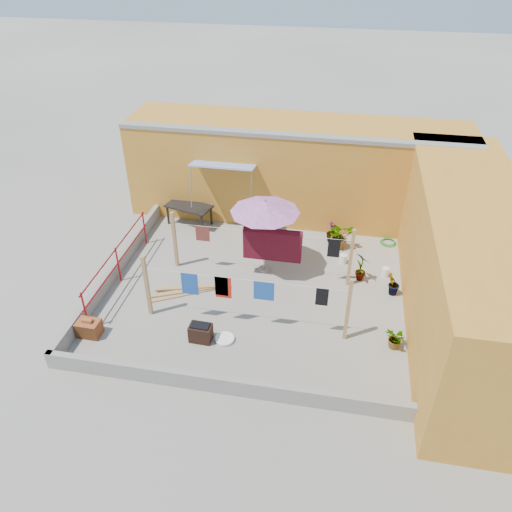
% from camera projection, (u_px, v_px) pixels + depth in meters
% --- Properties ---
extents(ground, '(80.00, 80.00, 0.00)m').
position_uv_depth(ground, '(255.00, 291.00, 13.79)').
color(ground, '#9E998E').
rests_on(ground, ground).
extents(wall_back, '(11.00, 3.27, 3.21)m').
position_uv_depth(wall_back, '(296.00, 169.00, 16.62)').
color(wall_back, '#BF822A').
rests_on(wall_back, ground).
extents(wall_right, '(2.40, 9.00, 3.20)m').
position_uv_depth(wall_right, '(465.00, 264.00, 12.10)').
color(wall_right, '#BF822A').
rests_on(wall_right, ground).
extents(parapet_front, '(8.30, 0.16, 0.44)m').
position_uv_depth(parapet_front, '(224.00, 385.00, 10.76)').
color(parapet_front, gray).
rests_on(parapet_front, ground).
extents(parapet_left, '(0.16, 7.30, 0.44)m').
position_uv_depth(parapet_left, '(115.00, 269.00, 14.29)').
color(parapet_left, gray).
rests_on(parapet_left, ground).
extents(red_railing, '(0.05, 4.20, 1.10)m').
position_uv_depth(red_railing, '(117.00, 259.00, 13.81)').
color(red_railing, '#A31017').
rests_on(red_railing, ground).
extents(clothesline_rig, '(5.09, 2.35, 1.80)m').
position_uv_depth(clothesline_rig, '(268.00, 251.00, 13.59)').
color(clothesline_rig, tan).
rests_on(clothesline_rig, ground).
extents(patio_umbrella, '(2.55, 2.55, 2.32)m').
position_uv_depth(patio_umbrella, '(265.00, 207.00, 13.46)').
color(patio_umbrella, gray).
rests_on(patio_umbrella, ground).
extents(outdoor_table, '(1.65, 1.12, 0.70)m').
position_uv_depth(outdoor_table, '(189.00, 207.00, 16.46)').
color(outdoor_table, black).
rests_on(outdoor_table, ground).
extents(brick_stack, '(0.57, 0.42, 0.49)m').
position_uv_depth(brick_stack, '(89.00, 328.00, 12.26)').
color(brick_stack, '#9B5023').
rests_on(brick_stack, ground).
extents(lumber_pile, '(2.09, 1.16, 0.13)m').
position_uv_depth(lumber_pile, '(188.00, 291.00, 13.71)').
color(lumber_pile, tan).
rests_on(lumber_pile, ground).
extents(brazier, '(0.55, 0.38, 0.48)m').
position_uv_depth(brazier, '(201.00, 333.00, 12.09)').
color(brazier, black).
rests_on(brazier, ground).
extents(white_basin, '(0.49, 0.49, 0.08)m').
position_uv_depth(white_basin, '(225.00, 339.00, 12.18)').
color(white_basin, white).
rests_on(white_basin, ground).
extents(water_jug_a, '(0.20, 0.20, 0.32)m').
position_uv_depth(water_jug_a, '(385.00, 272.00, 14.30)').
color(water_jug_a, white).
rests_on(water_jug_a, ground).
extents(water_jug_b, '(0.21, 0.21, 0.33)m').
position_uv_depth(water_jug_b, '(343.00, 259.00, 14.84)').
color(water_jug_b, white).
rests_on(water_jug_b, ground).
extents(green_hose, '(0.51, 0.51, 0.07)m').
position_uv_depth(green_hose, '(388.00, 242.00, 15.80)').
color(green_hose, '#1B7B26').
rests_on(green_hose, ground).
extents(plant_back_a, '(0.98, 0.94, 0.84)m').
position_uv_depth(plant_back_a, '(340.00, 236.00, 15.41)').
color(plant_back_a, '#235E1B').
rests_on(plant_back_a, ground).
extents(plant_back_b, '(0.41, 0.41, 0.66)m').
position_uv_depth(plant_back_b, '(332.00, 232.00, 15.75)').
color(plant_back_b, '#235E1B').
rests_on(plant_back_b, ground).
extents(plant_right_a, '(0.57, 0.58, 0.92)m').
position_uv_depth(plant_right_a, '(362.00, 266.00, 13.98)').
color(plant_right_a, '#235E1B').
rests_on(plant_right_a, ground).
extents(plant_right_b, '(0.49, 0.49, 0.70)m').
position_uv_depth(plant_right_b, '(393.00, 284.00, 13.49)').
color(plant_right_b, '#235E1B').
rests_on(plant_right_b, ground).
extents(plant_right_c, '(0.63, 0.65, 0.56)m').
position_uv_depth(plant_right_c, '(396.00, 339.00, 11.84)').
color(plant_right_c, '#235E1B').
rests_on(plant_right_c, ground).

